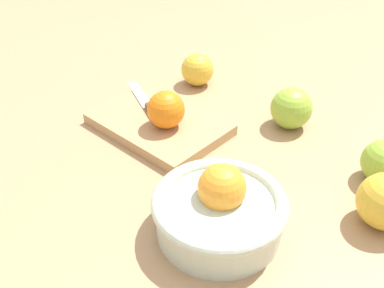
% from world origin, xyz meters
% --- Properties ---
extents(ground_plane, '(2.40, 2.40, 0.00)m').
position_xyz_m(ground_plane, '(0.00, 0.00, 0.00)').
color(ground_plane, tan).
extents(bowl, '(0.19, 0.19, 0.10)m').
position_xyz_m(bowl, '(-0.11, 0.09, 0.04)').
color(bowl, beige).
rests_on(bowl, ground_plane).
extents(cutting_board, '(0.26, 0.19, 0.02)m').
position_xyz_m(cutting_board, '(0.15, -0.01, 0.01)').
color(cutting_board, tan).
rests_on(cutting_board, ground_plane).
extents(orange_on_board, '(0.07, 0.07, 0.07)m').
position_xyz_m(orange_on_board, '(0.12, -0.01, 0.05)').
color(orange_on_board, orange).
rests_on(orange_on_board, cutting_board).
extents(knife, '(0.15, 0.07, 0.01)m').
position_xyz_m(knife, '(0.21, -0.03, 0.03)').
color(knife, silver).
rests_on(knife, cutting_board).
extents(apple_front_right, '(0.07, 0.07, 0.07)m').
position_xyz_m(apple_front_right, '(0.23, -0.19, 0.04)').
color(apple_front_right, gold).
rests_on(apple_front_right, ground_plane).
extents(apple_front_center, '(0.08, 0.08, 0.08)m').
position_xyz_m(apple_front_center, '(-0.01, -0.21, 0.04)').
color(apple_front_center, '#8EB738').
rests_on(apple_front_center, ground_plane).
extents(apple_front_left_2, '(0.07, 0.07, 0.07)m').
position_xyz_m(apple_front_left_2, '(-0.21, -0.19, 0.04)').
color(apple_front_left_2, '#8EB738').
rests_on(apple_front_left_2, ground_plane).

